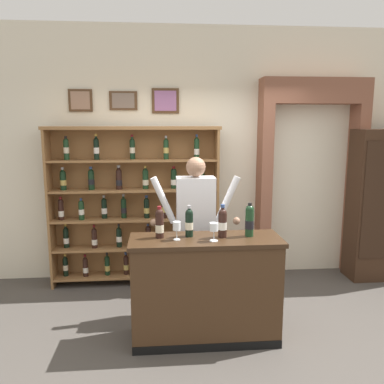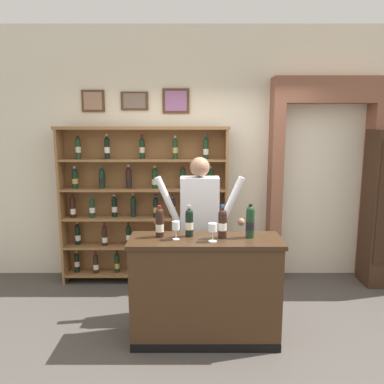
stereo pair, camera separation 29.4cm
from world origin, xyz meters
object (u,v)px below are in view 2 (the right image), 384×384
tasting_counter (204,290)px  wine_glass_left (175,226)px  tasting_bottle_super_tuscan (188,222)px  wine_glass_right (212,228)px  wine_shelf (143,202)px  tasting_bottle_prosecco (221,223)px  tasting_bottle_chianti (249,221)px  shopkeeper (199,219)px  tasting_bottle_brunello (158,222)px

tasting_counter → wine_glass_left: 0.68m
tasting_bottle_super_tuscan → wine_glass_right: size_ratio=1.76×
wine_glass_right → tasting_counter: bearing=123.3°
wine_shelf → tasting_bottle_prosecco: 1.68m
wine_shelf → tasting_bottle_super_tuscan: bearing=-66.8°
wine_shelf → tasting_bottle_super_tuscan: wine_shelf is taller
tasting_counter → wine_glass_left: wine_glass_left is taller
tasting_counter → tasting_bottle_chianti: size_ratio=4.44×
wine_glass_left → wine_glass_right: bearing=-10.9°
tasting_counter → wine_glass_left: size_ratio=8.32×
wine_glass_left → shopkeeper: bearing=68.7°
tasting_bottle_brunello → tasting_bottle_chianti: (0.84, -0.02, 0.01)m
shopkeeper → tasting_bottle_brunello: (-0.38, -0.50, 0.09)m
shopkeeper → tasting_bottle_chianti: shopkeeper is taller
wine_shelf → wine_glass_left: wine_shelf is taller
shopkeeper → tasting_bottle_chianti: bearing=-48.7°
tasting_counter → wine_glass_right: 0.63m
tasting_bottle_chianti → tasting_counter: bearing=-175.4°
wine_glass_right → shopkeeper: bearing=99.1°
shopkeeper → tasting_bottle_brunello: bearing=-127.4°
tasting_bottle_brunello → tasting_bottle_prosecco: size_ratio=0.95×
tasting_bottle_chianti → wine_glass_right: 0.38m
tasting_bottle_super_tuscan → wine_glass_right: bearing=-37.8°
wine_shelf → tasting_bottle_super_tuscan: size_ratio=7.22×
wine_shelf → shopkeeper: wine_shelf is taller
wine_shelf → tasting_bottle_prosecco: bearing=-57.9°
tasting_bottle_super_tuscan → tasting_bottle_prosecco: 0.31m
tasting_counter → wine_glass_left: bearing=-173.6°
tasting_counter → tasting_bottle_brunello: tasting_bottle_brunello is taller
tasting_bottle_brunello → tasting_bottle_super_tuscan: 0.28m
wine_shelf → shopkeeper: (0.69, -0.89, 0.00)m
tasting_bottle_super_tuscan → wine_glass_left: tasting_bottle_super_tuscan is taller
tasting_counter → wine_glass_right: (0.06, -0.09, 0.62)m
wine_shelf → wine_glass_right: (0.80, -1.53, 0.07)m
tasting_bottle_brunello → tasting_bottle_super_tuscan: size_ratio=1.00×
tasting_bottle_prosecco → wine_glass_left: size_ratio=1.84×
shopkeeper → wine_glass_right: shopkeeper is taller
tasting_counter → tasting_bottle_super_tuscan: tasting_bottle_super_tuscan is taller
tasting_bottle_super_tuscan → wine_glass_right: (0.21, -0.16, -0.02)m
wine_shelf → tasting_bottle_chianti: size_ratio=6.77×
tasting_bottle_brunello → tasting_bottle_prosecco: 0.58m
tasting_bottle_brunello → wine_glass_left: bearing=-28.5°
tasting_bottle_chianti → wine_glass_right: tasting_bottle_chianti is taller
wine_shelf → tasting_bottle_prosecco: size_ratio=6.89×
tasting_counter → tasting_bottle_prosecco: bearing=6.5°
shopkeeper → wine_shelf: bearing=128.0°
shopkeeper → wine_glass_right: (0.10, -0.65, 0.07)m
tasting_counter → wine_glass_right: bearing=-56.7°
shopkeeper → tasting_bottle_prosecco: shopkeeper is taller
tasting_counter → tasting_bottle_prosecco: (0.16, 0.02, 0.64)m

